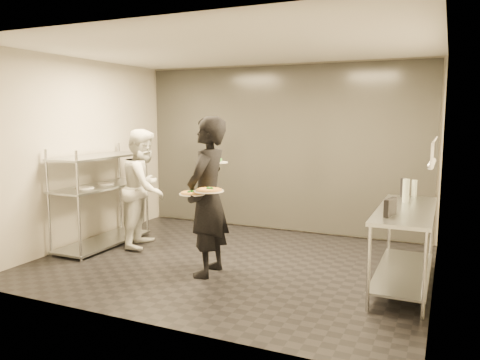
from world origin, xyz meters
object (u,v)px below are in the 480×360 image
at_px(pass_rack, 101,195).
at_px(bottle_clear, 414,189).
at_px(chef, 144,188).
at_px(prep_counter, 405,234).
at_px(waiter, 208,197).
at_px(pos_monitor, 390,207).
at_px(pizza_plate_near, 192,193).
at_px(bottle_dark, 403,188).
at_px(pizza_plate_far, 209,190).
at_px(salad_plate, 218,161).
at_px(bottle_green, 406,191).

relative_size(pass_rack, bottle_clear, 7.21).
bearing_deg(chef, pass_rack, 97.09).
relative_size(prep_counter, waiter, 0.93).
bearing_deg(pos_monitor, waiter, -166.39).
relative_size(pizza_plate_near, bottle_dark, 1.23).
height_order(pass_rack, pos_monitor, pass_rack).
bearing_deg(prep_counter, chef, 176.16).
bearing_deg(chef, bottle_dark, -98.55).
distance_m(pass_rack, chef, 0.66).
xyz_separation_m(prep_counter, pizza_plate_near, (-2.33, -0.75, 0.42)).
relative_size(prep_counter, pizza_plate_near, 5.87).
relative_size(waiter, pizza_plate_far, 5.65).
bearing_deg(bottle_clear, pizza_plate_far, -144.05).
distance_m(salad_plate, bottle_green, 2.34).
height_order(salad_plate, bottle_green, salad_plate).
bearing_deg(bottle_dark, waiter, -150.18).
relative_size(pizza_plate_near, bottle_clear, 1.38).
distance_m(waiter, chef, 1.67).
distance_m(pos_monitor, bottle_dark, 1.20).
height_order(waiter, chef, waiter).
bearing_deg(pos_monitor, pizza_plate_near, -160.54).
relative_size(bottle_green, bottle_dark, 1.13).
distance_m(salad_plate, bottle_dark, 2.38).
xyz_separation_m(waiter, bottle_clear, (2.27, 1.32, 0.06)).
xyz_separation_m(salad_plate, bottle_green, (2.24, 0.57, -0.32)).
height_order(pizza_plate_near, pos_monitor, pos_monitor).
bearing_deg(prep_counter, pizza_plate_near, -162.24).
xyz_separation_m(pizza_plate_far, pos_monitor, (1.99, 0.27, -0.09)).
xyz_separation_m(bottle_green, bottle_dark, (-0.06, 0.31, -0.02)).
height_order(pass_rack, pizza_plate_far, pass_rack).
distance_m(pass_rack, salad_plate, 2.14).
xyz_separation_m(waiter, pizza_plate_near, (-0.08, -0.23, 0.07)).
height_order(chef, pizza_plate_near, chef).
bearing_deg(pizza_plate_far, salad_plate, 107.22).
relative_size(pass_rack, chef, 0.91).
relative_size(bottle_green, bottle_clear, 1.27).
distance_m(prep_counter, pos_monitor, 0.63).
bearing_deg(salad_plate, pizza_plate_far, -72.78).
bearing_deg(waiter, prep_counter, 98.92).
bearing_deg(pass_rack, pizza_plate_far, -18.52).
height_order(salad_plate, bottle_dark, salad_plate).
xyz_separation_m(pass_rack, pizza_plate_near, (2.00, -0.74, 0.28)).
bearing_deg(prep_counter, bottle_clear, 87.97).
distance_m(waiter, bottle_dark, 2.48).
height_order(waiter, bottle_clear, waiter).
height_order(prep_counter, salad_plate, salad_plate).
height_order(chef, pos_monitor, chef).
height_order(chef, bottle_dark, chef).
xyz_separation_m(pizza_plate_far, bottle_green, (2.06, 1.15, -0.04)).
height_order(pizza_plate_far, salad_plate, salad_plate).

